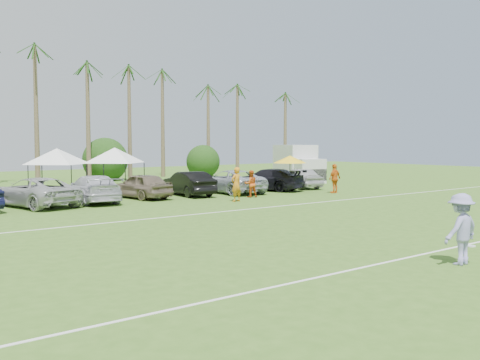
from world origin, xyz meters
TOP-DOWN VIEW (x-y plane):
  - ground at (0.00, 0.00)m, footprint 120.00×120.00m
  - field_lines at (0.00, 8.00)m, footprint 80.00×12.10m
  - palm_tree_5 at (0.00, 38.00)m, footprint 2.40×2.40m
  - palm_tree_6 at (4.00, 38.00)m, footprint 2.40×2.40m
  - palm_tree_7 at (8.00, 38.00)m, footprint 2.40×2.40m
  - palm_tree_8 at (13.00, 38.00)m, footprint 2.40×2.40m
  - palm_tree_9 at (18.00, 38.00)m, footprint 2.40×2.40m
  - palm_tree_10 at (23.00, 38.00)m, footprint 2.40×2.40m
  - palm_tree_11 at (27.00, 38.00)m, footprint 2.40×2.40m
  - bush_tree_2 at (6.00, 39.00)m, footprint 4.00×4.00m
  - bush_tree_3 at (16.00, 39.00)m, footprint 4.00×4.00m
  - sideline_player_a at (4.82, 17.28)m, footprint 0.80×0.60m
  - sideline_player_b at (7.01, 18.65)m, footprint 0.99×0.88m
  - sideline_player_c at (13.28, 17.33)m, footprint 1.22×0.62m
  - box_truck at (19.16, 26.99)m, footprint 4.26×6.68m
  - canopy_tent_left at (-2.21, 27.18)m, footprint 4.42×4.42m
  - canopy_tent_right at (1.49, 26.53)m, footprint 4.46×4.46m
  - market_umbrella at (11.16, 19.52)m, footprint 2.29×2.29m
  - frisbee_player at (0.02, 0.58)m, footprint 1.32×0.79m
  - parked_car_2 at (-5.25, 21.88)m, footprint 3.90×6.11m
  - parked_car_3 at (-2.01, 21.93)m, footprint 2.80×5.63m
  - parked_car_4 at (1.24, 22.25)m, footprint 2.46×4.82m
  - parked_car_5 at (4.49, 21.99)m, footprint 2.04×4.88m
  - parked_car_6 at (7.74, 21.74)m, footprint 2.88×5.77m
  - parked_car_7 at (10.99, 21.69)m, footprint 3.84×5.83m
  - parked_car_8 at (14.24, 21.79)m, footprint 2.77×4.89m

SIDE VIEW (x-z plane):
  - ground at x=0.00m, z-range 0.00..0.00m
  - field_lines at x=0.00m, z-range 0.00..0.01m
  - parked_car_2 at x=-5.25m, z-range 0.00..1.57m
  - parked_car_3 at x=-2.01m, z-range 0.00..1.57m
  - parked_car_4 at x=1.24m, z-range 0.00..1.57m
  - parked_car_5 at x=4.49m, z-range 0.00..1.57m
  - parked_car_6 at x=7.74m, z-range 0.00..1.57m
  - parked_car_7 at x=10.99m, z-range 0.00..1.57m
  - parked_car_8 at x=14.24m, z-range 0.00..1.57m
  - sideline_player_b at x=7.01m, z-range 0.00..1.70m
  - sideline_player_c at x=13.28m, z-range 0.00..1.99m
  - sideline_player_a at x=4.82m, z-range 0.00..2.01m
  - frisbee_player at x=0.02m, z-range 0.00..2.01m
  - box_truck at x=19.16m, z-range 0.11..3.34m
  - bush_tree_2 at x=6.00m, z-range -0.20..3.80m
  - bush_tree_3 at x=16.00m, z-range -0.20..3.80m
  - market_umbrella at x=11.16m, z-range 1.01..3.56m
  - canopy_tent_left at x=-2.21m, z-range 1.27..4.85m
  - canopy_tent_right at x=1.49m, z-range 1.29..4.90m
  - palm_tree_8 at x=13.00m, z-range 3.03..11.93m
  - palm_tree_5 at x=0.00m, z-range 3.40..13.30m
  - palm_tree_9 at x=18.00m, z-range 3.40..13.30m
  - palm_tree_6 at x=4.00m, z-range 3.76..14.66m
  - palm_tree_10 at x=23.00m, z-range 3.76..14.66m
  - palm_tree_7 at x=8.00m, z-range 4.11..16.01m
  - palm_tree_11 at x=27.00m, z-range 4.11..16.01m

